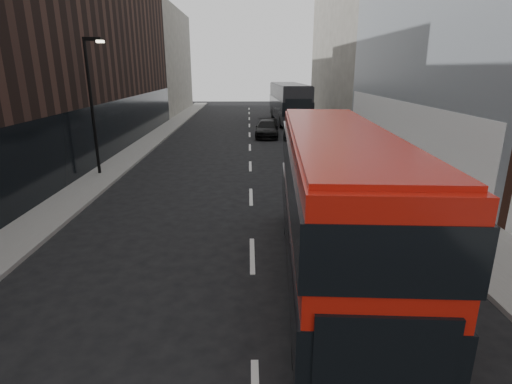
{
  "coord_description": "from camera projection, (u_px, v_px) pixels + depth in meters",
  "views": [
    {
      "loc": [
        -0.1,
        -3.42,
        5.64
      ],
      "look_at": [
        0.09,
        6.69,
        2.5
      ],
      "focal_mm": 28.0,
      "sensor_mm": 36.0,
      "label": 1
    }
  ],
  "objects": [
    {
      "name": "sidewalk_right",
      "position": [
        353.0,
        149.0,
        28.93
      ],
      "size": [
        3.0,
        80.0,
        0.15
      ],
      "primitive_type": "cube",
      "color": "slate",
      "rests_on": "ground"
    },
    {
      "name": "sidewalk_left",
      "position": [
        139.0,
        149.0,
        28.65
      ],
      "size": [
        2.0,
        80.0,
        0.15
      ],
      "primitive_type": "cube",
      "color": "slate",
      "rests_on": "ground"
    },
    {
      "name": "building_victorian",
      "position": [
        351.0,
        31.0,
        44.31
      ],
      "size": [
        6.5,
        24.0,
        21.0
      ],
      "color": "#69655C",
      "rests_on": "ground"
    },
    {
      "name": "building_left_mid",
      "position": [
        103.0,
        50.0,
        31.31
      ],
      "size": [
        5.0,
        24.0,
        14.0
      ],
      "primitive_type": "cube",
      "color": "black",
      "rests_on": "ground"
    },
    {
      "name": "building_left_far",
      "position": [
        162.0,
        62.0,
        52.47
      ],
      "size": [
        5.0,
        20.0,
        13.0
      ],
      "primitive_type": "cube",
      "color": "#69655C",
      "rests_on": "ground"
    },
    {
      "name": "street_lamp",
      "position": [
        92.0,
        98.0,
        20.74
      ],
      "size": [
        1.06,
        0.22,
        7.0
      ],
      "color": "black",
      "rests_on": "sidewalk_left"
    },
    {
      "name": "red_bus",
      "position": [
        334.0,
        201.0,
        10.35
      ],
      "size": [
        3.13,
        10.58,
        4.22
      ],
      "rotation": [
        0.0,
        0.0,
        -0.06
      ],
      "color": "#A7130A",
      "rests_on": "ground"
    },
    {
      "name": "grey_bus",
      "position": [
        289.0,
        102.0,
        42.73
      ],
      "size": [
        3.49,
        12.86,
        4.11
      ],
      "rotation": [
        0.0,
        0.0,
        0.04
      ],
      "color": "black",
      "rests_on": "ground"
    },
    {
      "name": "car_a",
      "position": [
        325.0,
        168.0,
        20.39
      ],
      "size": [
        2.35,
        4.69,
        1.54
      ],
      "primitive_type": "imported",
      "rotation": [
        0.0,
        0.0,
        -0.12
      ],
      "color": "black",
      "rests_on": "ground"
    },
    {
      "name": "car_b",
      "position": [
        306.0,
        151.0,
        25.08
      ],
      "size": [
        1.73,
        4.25,
        1.37
      ],
      "primitive_type": "imported",
      "rotation": [
        0.0,
        0.0,
        0.07
      ],
      "color": "#9C9FA4",
      "rests_on": "ground"
    },
    {
      "name": "car_c",
      "position": [
        267.0,
        129.0,
        34.27
      ],
      "size": [
        2.24,
        4.91,
        1.39
      ],
      "primitive_type": "imported",
      "rotation": [
        0.0,
        0.0,
        -0.06
      ],
      "color": "black",
      "rests_on": "ground"
    }
  ]
}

